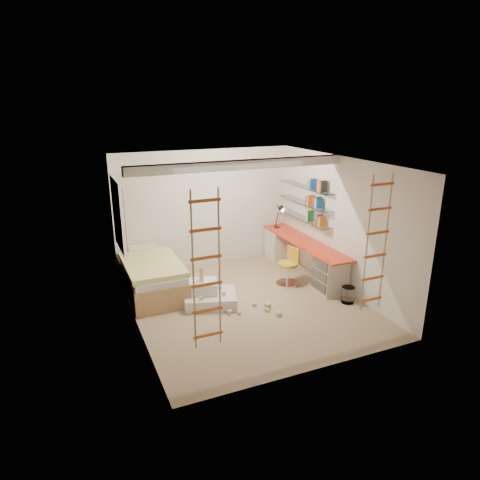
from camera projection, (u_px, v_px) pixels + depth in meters
name	position (u px, v px, depth m)	size (l,w,h in m)	color
floor	(246.00, 304.00, 7.92)	(4.50, 4.50, 0.00)	tan
ceiling_beam	(240.00, 165.00, 7.40)	(4.00, 0.18, 0.16)	white
window_frame	(118.00, 214.00, 8.01)	(0.06, 1.15, 1.35)	white
window_blind	(120.00, 214.00, 8.02)	(0.02, 1.00, 1.20)	#4C2D1E
rope_ladder_left	(206.00, 271.00, 5.41)	(0.41, 0.04, 2.13)	#C95122
rope_ladder_right	(376.00, 244.00, 6.43)	(0.41, 0.04, 2.13)	#D35124
waste_bin	(348.00, 295.00, 7.92)	(0.25, 0.25, 0.31)	white
desk	(303.00, 256.00, 9.19)	(0.56, 2.80, 0.75)	red
shelves	(305.00, 203.00, 9.15)	(0.25, 1.80, 0.71)	white
bed	(152.00, 276.00, 8.33)	(1.02, 2.00, 0.69)	#AD7F51
task_lamp	(280.00, 213.00, 9.79)	(0.14, 0.36, 0.57)	black
swivel_chair	(288.00, 271.00, 8.66)	(0.59, 0.59, 0.77)	gold
play_platform	(208.00, 295.00, 7.88)	(1.10, 0.97, 0.41)	silver
toy_blocks	(231.00, 296.00, 7.71)	(1.24, 1.16, 0.68)	#CCB284
books	(305.00, 196.00, 9.10)	(0.14, 0.64, 0.92)	orange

